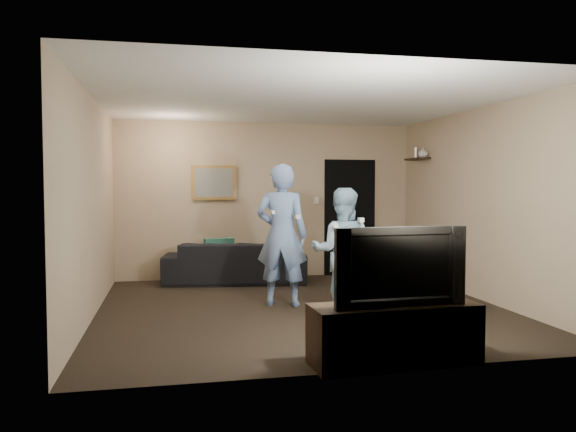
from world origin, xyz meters
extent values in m
plane|color=black|center=(0.00, 0.00, 0.00)|extent=(5.00, 5.00, 0.00)
cube|color=silver|center=(0.00, 0.00, 2.60)|extent=(5.00, 5.00, 0.04)
cube|color=tan|center=(0.00, 2.50, 1.30)|extent=(5.00, 0.04, 2.60)
cube|color=tan|center=(0.00, -2.50, 1.30)|extent=(5.00, 0.04, 2.60)
cube|color=tan|center=(-2.50, 0.00, 1.30)|extent=(0.04, 5.00, 2.60)
cube|color=tan|center=(2.50, 0.00, 1.30)|extent=(0.04, 5.00, 2.60)
imported|color=black|center=(-0.60, 2.04, 0.33)|extent=(2.35, 1.20, 0.66)
cube|color=#18483E|center=(-0.86, 2.04, 0.48)|extent=(0.49, 0.24, 0.47)
cube|color=olive|center=(-0.90, 2.48, 1.60)|extent=(0.72, 0.05, 0.57)
cube|color=slate|center=(-0.90, 2.45, 1.60)|extent=(0.62, 0.01, 0.47)
cube|color=black|center=(1.45, 2.47, 1.00)|extent=(0.90, 0.06, 2.00)
cube|color=silver|center=(0.85, 2.48, 1.30)|extent=(0.08, 0.02, 0.12)
cube|color=black|center=(2.39, 1.80, 1.99)|extent=(0.20, 0.60, 0.03)
imported|color=silver|center=(2.39, 1.59, 2.09)|extent=(0.16, 0.16, 0.16)
cylinder|color=silver|center=(2.39, 1.85, 2.09)|extent=(0.06, 0.06, 0.18)
cube|color=black|center=(0.30, -2.33, 0.25)|extent=(1.50, 0.54, 0.53)
imported|color=black|center=(0.30, -2.33, 0.85)|extent=(1.19, 0.21, 0.68)
imported|color=#6C8ABC|center=(-0.21, 0.19, 0.91)|extent=(0.78, 0.65, 1.83)
cube|color=white|center=(-0.37, -0.03, 1.22)|extent=(0.04, 0.14, 0.04)
cube|color=white|center=(-0.05, -0.03, 1.16)|extent=(0.05, 0.09, 0.05)
imported|color=#8AB2C9|center=(0.39, -0.48, 0.76)|extent=(0.87, 0.77, 1.52)
cube|color=white|center=(0.23, -0.70, 1.07)|extent=(0.04, 0.14, 0.04)
cube|color=white|center=(0.55, -0.70, 1.15)|extent=(0.05, 0.09, 0.05)
camera|label=1|loc=(-1.60, -6.85, 1.53)|focal=35.00mm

